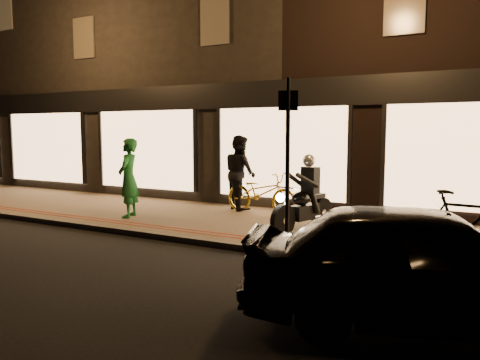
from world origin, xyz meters
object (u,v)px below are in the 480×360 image
sign_post (288,153)px  parked_car (426,264)px  person_green (129,178)px  motorcycle (305,202)px  bicycle_gold (261,193)px

sign_post → parked_car: 3.64m
person_green → sign_post: bearing=59.4°
sign_post → person_green: (-4.41, 0.75, -0.73)m
motorcycle → person_green: size_ratio=1.00×
motorcycle → parked_car: size_ratio=0.46×
person_green → parked_car: bearing=46.0°
motorcycle → parked_car: (2.77, -3.51, -0.03)m
sign_post → parked_car: size_ratio=0.73×
bicycle_gold → parked_car: size_ratio=0.49×
bicycle_gold → person_green: size_ratio=1.06×
sign_post → bicycle_gold: bearing=124.1°
sign_post → person_green: size_ratio=1.58×
bicycle_gold → sign_post: bearing=-139.7°
motorcycle → sign_post: (0.13, -1.25, 1.06)m
bicycle_gold → person_green: 3.26m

